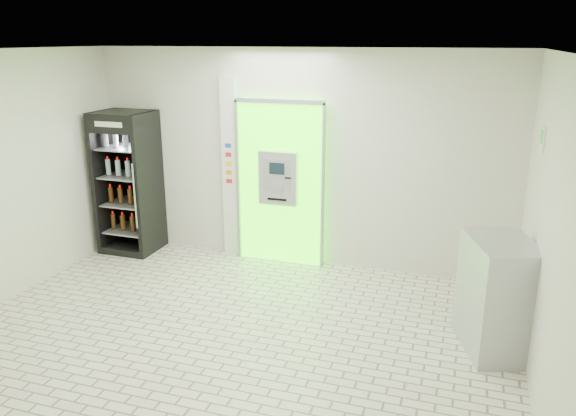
% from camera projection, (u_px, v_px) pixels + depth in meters
% --- Properties ---
extents(ground, '(6.00, 6.00, 0.00)m').
position_uv_depth(ground, '(226.00, 343.00, 5.97)').
color(ground, beige).
rests_on(ground, ground).
extents(room_shell, '(6.00, 6.00, 6.00)m').
position_uv_depth(room_shell, '(220.00, 175.00, 5.44)').
color(room_shell, beige).
rests_on(room_shell, ground).
extents(atm_assembly, '(1.30, 0.24, 2.33)m').
position_uv_depth(atm_assembly, '(281.00, 182.00, 7.88)').
color(atm_assembly, '#3AFF0B').
rests_on(atm_assembly, ground).
extents(pillar, '(0.22, 0.11, 2.60)m').
position_uv_depth(pillar, '(230.00, 169.00, 8.11)').
color(pillar, silver).
rests_on(pillar, ground).
extents(beverage_cooler, '(0.79, 0.75, 2.10)m').
position_uv_depth(beverage_cooler, '(129.00, 185.00, 8.37)').
color(beverage_cooler, black).
rests_on(beverage_cooler, ground).
extents(steel_cabinet, '(0.86, 1.04, 1.19)m').
position_uv_depth(steel_cabinet, '(498.00, 296.00, 5.72)').
color(steel_cabinet, '#A7A9AF').
rests_on(steel_cabinet, ground).
extents(exit_sign, '(0.02, 0.22, 0.26)m').
position_uv_depth(exit_sign, '(543.00, 139.00, 5.74)').
color(exit_sign, white).
rests_on(exit_sign, room_shell).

